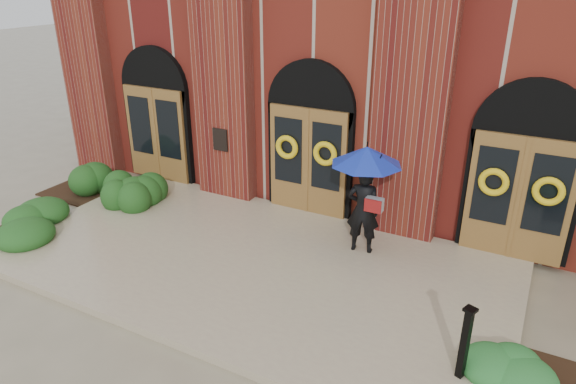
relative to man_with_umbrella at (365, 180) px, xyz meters
The scene contains 8 objects.
ground 2.92m from the man_with_umbrella, 139.53° to the right, with size 90.00×90.00×0.00m, color gray.
landing 2.80m from the man_with_umbrella, 142.41° to the right, with size 10.00×5.30×0.15m, color tan.
church_building 7.68m from the man_with_umbrella, 103.98° to the left, with size 16.20×12.53×7.00m.
man_with_umbrella is the anchor object (origin of this frame).
metal_post 3.81m from the man_with_umbrella, 47.49° to the right, with size 0.20×0.20×1.16m.
hedge_wall_left 7.14m from the man_with_umbrella, behind, with size 3.01×1.20×0.77m, color #1B4517.
hedge_front_left 7.48m from the man_with_umbrella, 160.19° to the right, with size 1.61×1.38×0.57m, color #1D4C1A.
hedge_front_right 4.19m from the man_with_umbrella, 32.68° to the right, with size 1.28×1.10×0.45m, color #236329.
Camera 1 is at (4.78, -7.30, 5.45)m, focal length 32.00 mm.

